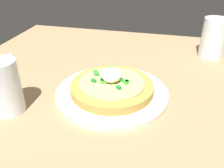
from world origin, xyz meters
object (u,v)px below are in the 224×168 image
object	(u,v)px
pizza	(112,86)
cup_near	(6,90)
plate	(112,93)
cup_far	(213,40)
fork	(11,59)

from	to	relation	value
pizza	cup_near	distance (cm)	24.41
plate	cup_far	xyz separation A→B (cm)	(26.76, 31.85, 5.15)
plate	cup_near	world-z (taller)	cup_near
plate	fork	bearing A→B (deg)	160.66
fork	cup_far	bearing A→B (deg)	-113.90
cup_far	cup_near	bearing A→B (deg)	-137.66
plate	fork	xyz separation A→B (cm)	(-38.01, 13.34, -0.38)
cup_near	cup_far	xyz separation A→B (cm)	(47.94, 43.68, 0.27)
cup_far	plate	bearing A→B (deg)	-130.03
cup_near	pizza	bearing A→B (deg)	29.27
plate	pizza	distance (cm)	2.11
cup_far	fork	bearing A→B (deg)	-164.05
pizza	cup_far	world-z (taller)	cup_far
fork	plate	bearing A→B (deg)	-149.19
pizza	fork	xyz separation A→B (cm)	(-37.98, 13.31, -2.49)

